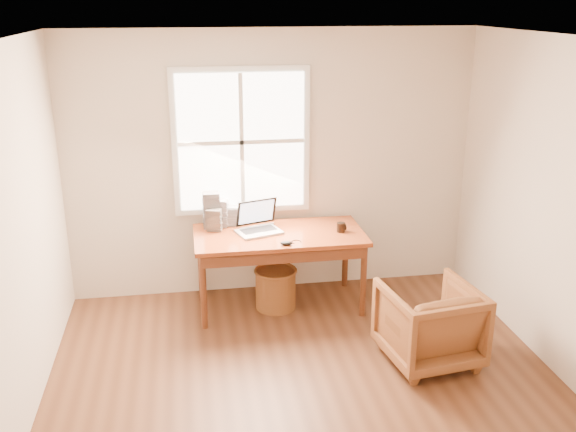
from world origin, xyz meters
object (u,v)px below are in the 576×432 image
laptop (259,218)px  cd_stack_a (221,213)px  wicker_stool (276,289)px  desk (279,235)px  coffee_mug (341,227)px  armchair (429,324)px

laptop → cd_stack_a: laptop is taller
wicker_stool → cd_stack_a: size_ratio=1.43×
desk → coffee_mug: (0.58, -0.06, 0.06)m
coffee_mug → armchair: bearing=-56.2°
armchair → laptop: laptop is taller
desk → wicker_stool: 0.54m
armchair → laptop: size_ratio=1.72×
armchair → wicker_stool: 1.60m
armchair → coffee_mug: coffee_mug is taller
armchair → coffee_mug: (-0.48, 1.13, 0.46)m
coffee_mug → desk: bearing=-174.5°
coffee_mug → cd_stack_a: (-1.11, 0.34, 0.09)m
wicker_stool → armchair: bearing=-46.2°
cd_stack_a → armchair: bearing=-42.9°
desk → armchair: (1.06, -1.19, -0.40)m
wicker_stool → coffee_mug: coffee_mug is taller
wicker_stool → cd_stack_a: (-0.48, 0.33, 0.69)m
armchair → laptop: (-1.25, 1.23, 0.57)m
desk → armchair: size_ratio=2.18×
laptop → cd_stack_a: size_ratio=1.58×
armchair → cd_stack_a: cd_stack_a is taller
laptop → coffee_mug: 0.78m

